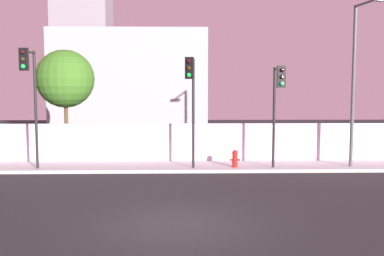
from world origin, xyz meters
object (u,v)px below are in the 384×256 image
(street_lamp_curbside, at_px, (357,72))
(roadside_tree_midleft, at_px, (65,79))
(traffic_light_right, at_px, (191,89))
(fire_hydrant, at_px, (235,158))
(traffic_light_center, at_px, (30,83))
(traffic_light_left, at_px, (278,94))

(street_lamp_curbside, bearing_deg, roadside_tree_midleft, 165.37)
(traffic_light_right, distance_m, street_lamp_curbside, 7.29)
(roadside_tree_midleft, bearing_deg, street_lamp_curbside, -14.63)
(street_lamp_curbside, bearing_deg, traffic_light_right, -176.86)
(fire_hydrant, relative_size, roadside_tree_midleft, 0.14)
(traffic_light_right, relative_size, roadside_tree_midleft, 0.85)
(traffic_light_right, distance_m, fire_hydrant, 3.66)
(traffic_light_right, bearing_deg, fire_hydrant, 15.42)
(traffic_light_center, xyz_separation_m, traffic_light_right, (6.72, 0.18, -0.23))
(traffic_light_left, distance_m, traffic_light_right, 3.68)
(roadside_tree_midleft, bearing_deg, fire_hydrant, -22.29)
(fire_hydrant, bearing_deg, traffic_light_center, -175.28)
(traffic_light_left, xyz_separation_m, traffic_light_right, (-3.67, 0.11, 0.24))
(traffic_light_right, relative_size, fire_hydrant, 6.18)
(traffic_light_center, xyz_separation_m, roadside_tree_midleft, (0.35, 4.13, 0.28))
(traffic_light_center, bearing_deg, street_lamp_curbside, 2.36)
(traffic_light_center, xyz_separation_m, fire_hydrant, (8.67, 0.72, -3.28))
(traffic_light_center, bearing_deg, fire_hydrant, 4.72)
(roadside_tree_midleft, bearing_deg, traffic_light_center, -94.87)
(traffic_light_left, xyz_separation_m, traffic_light_center, (-10.39, -0.06, 0.47))
(fire_hydrant, bearing_deg, roadside_tree_midleft, 157.71)
(traffic_light_right, bearing_deg, street_lamp_curbside, 3.14)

